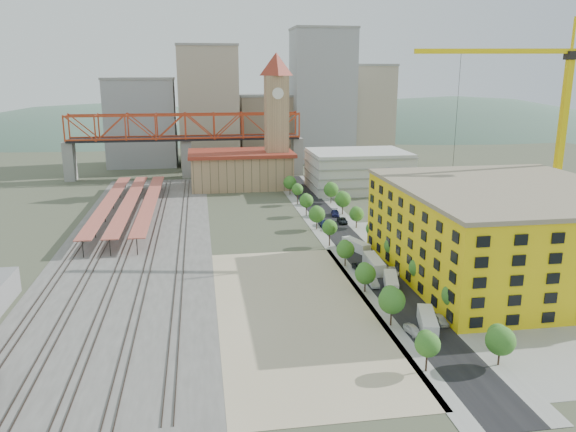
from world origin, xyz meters
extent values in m
plane|color=#474C38|center=(0.00, 0.00, 0.00)|extent=(400.00, 400.00, 0.00)
cube|color=#605E59|center=(-36.00, 17.50, 0.03)|extent=(36.00, 165.00, 0.06)
cube|color=tan|center=(-4.00, -31.50, 0.03)|extent=(28.00, 67.00, 0.06)
cube|color=black|center=(16.00, 15.00, 0.03)|extent=(12.00, 170.00, 0.06)
cube|color=gray|center=(10.50, 15.00, 0.02)|extent=(3.00, 170.00, 0.04)
cube|color=gray|center=(21.50, 15.00, 0.02)|extent=(3.00, 170.00, 0.04)
cube|color=gray|center=(45.00, -20.00, 0.03)|extent=(50.00, 90.00, 0.06)
cube|color=#382B23|center=(-50.72, 17.50, 0.15)|extent=(0.12, 160.00, 0.18)
cube|color=#382B23|center=(-49.28, 17.50, 0.15)|extent=(0.12, 160.00, 0.18)
cube|color=#382B23|center=(-44.72, 17.50, 0.15)|extent=(0.12, 160.00, 0.18)
cube|color=#382B23|center=(-43.28, 17.50, 0.15)|extent=(0.12, 160.00, 0.18)
cube|color=#382B23|center=(-38.72, 17.50, 0.15)|extent=(0.12, 160.00, 0.18)
cube|color=#382B23|center=(-37.28, 17.50, 0.15)|extent=(0.12, 160.00, 0.18)
cube|color=#382B23|center=(-32.72, 17.50, 0.15)|extent=(0.12, 160.00, 0.18)
cube|color=#382B23|center=(-31.28, 17.50, 0.15)|extent=(0.12, 160.00, 0.18)
cube|color=#382B23|center=(-25.72, 17.50, 0.15)|extent=(0.12, 160.00, 0.18)
cube|color=#382B23|center=(-24.28, 17.50, 0.15)|extent=(0.12, 160.00, 0.18)
cube|color=#AF4E43|center=(-47.00, 45.00, 4.00)|extent=(4.00, 80.00, 0.25)
cylinder|color=black|center=(-47.00, 45.00, 2.00)|extent=(0.24, 0.24, 4.00)
cube|color=#AF4E43|center=(-41.00, 45.00, 4.00)|extent=(4.00, 80.00, 0.25)
cylinder|color=black|center=(-41.00, 45.00, 2.00)|extent=(0.24, 0.24, 4.00)
cube|color=#AF4E43|center=(-35.00, 45.00, 4.00)|extent=(4.00, 80.00, 0.25)
cylinder|color=black|center=(-35.00, 45.00, 2.00)|extent=(0.24, 0.24, 4.00)
cube|color=tan|center=(-5.00, 82.00, 6.00)|extent=(36.00, 22.00, 12.00)
cube|color=maroon|center=(-5.00, 82.00, 12.50)|extent=(38.00, 24.00, 1.20)
cube|color=tan|center=(8.00, 80.00, 20.00)|extent=(8.00, 8.00, 40.00)
pyramid|color=maroon|center=(8.00, 80.00, 48.00)|extent=(12.00, 12.00, 8.00)
cylinder|color=white|center=(8.00, 75.90, 34.00)|extent=(4.00, 0.30, 4.00)
cube|color=silver|center=(36.00, 70.00, 7.00)|extent=(34.00, 26.00, 14.00)
cube|color=gray|center=(-70.00, 105.00, 7.50)|extent=(4.00, 6.00, 15.00)
cube|color=gray|center=(20.00, 105.00, 7.50)|extent=(4.00, 6.00, 15.00)
cube|color=gray|center=(-25.00, 105.00, 7.50)|extent=(4.00, 6.00, 15.00)
cube|color=black|center=(-25.00, 105.00, 15.50)|extent=(90.00, 9.00, 1.00)
cube|color=yellow|center=(42.00, -20.00, 9.00)|extent=(44.00, 50.00, 18.00)
cube|color=gray|center=(42.00, -20.00, 18.40)|extent=(44.60, 50.60, 0.80)
cube|color=#9EA0A3|center=(-45.00, 140.00, 19.00)|extent=(30.00, 25.00, 38.00)
cube|color=#B2A58C|center=(-15.00, 135.00, 26.00)|extent=(26.00, 22.00, 52.00)
cube|color=gray|center=(12.00, 150.00, 15.00)|extent=(24.00, 24.00, 30.00)
cube|color=#9EA0A3|center=(38.00, 140.00, 30.00)|extent=(28.00, 22.00, 60.00)
cube|color=#B2A58C|center=(62.00, 145.00, 22.00)|extent=(22.00, 20.00, 44.00)
cube|color=brown|center=(-2.00, 160.00, 13.00)|extent=(20.00, 20.00, 26.00)
ellipsoid|color=#4C6B59|center=(-80.00, 260.00, -68.00)|extent=(396.00, 216.00, 180.00)
ellipsoid|color=#4C6B59|center=(40.00, 260.00, -92.00)|extent=(484.00, 264.00, 220.00)
ellipsoid|color=#4C6B59|center=(160.00, 260.00, -70.00)|extent=(418.00, 228.00, 190.00)
cube|color=yellow|center=(68.23, 3.73, 22.00)|extent=(1.56, 1.56, 44.00)
cube|color=black|center=(68.23, 3.73, 44.98)|extent=(2.44, 2.44, 1.96)
cube|color=yellow|center=(49.94, 7.00, 45.95)|extent=(36.78, 7.71, 1.17)
cube|color=yellow|center=(68.23, 3.73, 49.87)|extent=(0.49, 0.49, 7.82)
cube|color=silver|center=(16.00, -42.21, 1.27)|extent=(4.85, 9.62, 2.55)
cube|color=silver|center=(16.00, -24.14, 1.25)|extent=(4.77, 9.46, 2.51)
cube|color=silver|center=(16.00, -13.17, 1.36)|extent=(3.08, 10.06, 2.72)
cube|color=silver|center=(16.00, 0.79, 1.19)|extent=(5.06, 8.97, 2.38)
imported|color=silver|center=(13.00, -43.67, 0.72)|extent=(2.39, 4.43, 1.43)
imported|color=#AEADB2|center=(13.00, -22.26, 0.75)|extent=(1.63, 4.54, 1.49)
imported|color=black|center=(13.00, -13.52, 0.75)|extent=(2.65, 5.48, 1.50)
imported|color=navy|center=(13.00, 23.06, 0.73)|extent=(2.18, 5.11, 1.47)
imported|color=silver|center=(19.00, -40.77, 0.70)|extent=(1.72, 4.11, 1.39)
imported|color=#AAABB0|center=(19.00, -16.37, 0.67)|extent=(2.06, 4.26, 1.35)
imported|color=black|center=(19.00, 25.25, 0.73)|extent=(2.84, 5.45, 1.47)
imported|color=navy|center=(19.00, 33.86, 0.79)|extent=(3.09, 5.74, 1.58)
camera|label=1|loc=(-19.98, -122.44, 40.98)|focal=35.00mm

